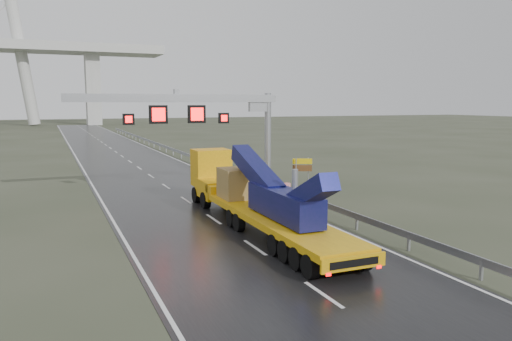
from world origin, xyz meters
name	(u,v)px	position (x,y,z in m)	size (l,w,h in m)	color
ground	(296,276)	(0.00, 0.00, 0.00)	(400.00, 400.00, 0.00)	#333928
road	(130,162)	(0.00, 40.00, 0.01)	(11.00, 200.00, 0.02)	black
guardrail	(210,163)	(6.10, 30.00, 0.70)	(0.20, 140.00, 1.40)	#93979C
sign_gantry	(206,115)	(2.10, 17.99, 5.61)	(14.90, 1.20, 7.42)	#B8B8B3
heavy_haul_truck	(247,193)	(1.55, 8.88, 1.62)	(2.71, 17.79, 4.17)	#EBAE0D
exit_sign_pair	(302,168)	(8.95, 16.32, 1.72)	(1.33, 0.65, 2.46)	#95979E
striped_barrier	(285,191)	(6.43, 14.00, 0.54)	(0.63, 0.34, 1.07)	red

